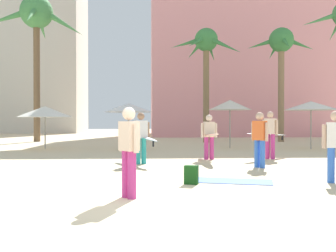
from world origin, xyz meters
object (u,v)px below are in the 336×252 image
person_mid_left (141,136)px  cafe_umbrella_5 (45,112)px  person_near_right (269,133)px  palm_tree_far_right (281,49)px  person_far_right (336,144)px  cafe_umbrella_1 (311,106)px  backpack (191,175)px  person_mid_center (210,135)px  palm_tree_left (36,21)px  person_far_left (129,148)px  cafe_umbrella_4 (129,108)px  cafe_umbrella_2 (230,105)px  palm_tree_center (206,50)px  person_near_left (260,137)px  beach_towel (231,181)px

person_mid_left → cafe_umbrella_5: bearing=14.0°
person_mid_left → person_near_right: (4.76, 1.47, 0.03)m
palm_tree_far_right → person_far_right: (-4.69, -17.07, -5.33)m
cafe_umbrella_1 → backpack: bearing=-124.7°
palm_tree_far_right → person_mid_center: (-6.73, -11.75, -5.33)m
palm_tree_left → person_near_right: bearing=-45.7°
palm_tree_left → person_far_left: (7.20, -19.49, -7.25)m
person_mid_center → palm_tree_left: bearing=-144.3°
person_far_left → person_far_right: bearing=-16.6°
person_near_right → person_far_right: 5.64m
backpack → person_mid_left: (-1.20, 4.16, 0.71)m
palm_tree_left → cafe_umbrella_4: bearing=-49.2°
person_mid_center → person_far_left: bearing=-22.7°
cafe_umbrella_2 → palm_tree_left: bearing=150.0°
cafe_umbrella_2 → person_near_right: 5.74m
person_mid_left → palm_tree_far_right: bearing=-57.5°
palm_tree_center → person_mid_left: size_ratio=2.94×
palm_tree_left → person_mid_center: 17.59m
person_far_left → palm_tree_far_right: bearing=29.0°
palm_tree_far_right → person_mid_left: palm_tree_far_right is taller
cafe_umbrella_2 → cafe_umbrella_5: 9.37m
cafe_umbrella_1 → cafe_umbrella_4: 9.13m
palm_tree_left → person_mid_left: palm_tree_left is taller
cafe_umbrella_1 → cafe_umbrella_2: 4.02m
cafe_umbrella_4 → person_mid_left: bearing=-83.4°
cafe_umbrella_1 → person_mid_left: 10.54m
person_mid_left → person_near_right: bearing=-94.9°
backpack → person_mid_center: (1.26, 5.31, 0.70)m
cafe_umbrella_1 → person_mid_left: bearing=-143.4°
cafe_umbrella_4 → cafe_umbrella_5: 4.20m
cafe_umbrella_1 → person_far_right: size_ratio=1.62×
palm_tree_center → cafe_umbrella_4: palm_tree_center is taller
palm_tree_left → person_far_left: size_ratio=5.92×
cafe_umbrella_5 → backpack: (6.09, -10.89, -1.67)m
palm_tree_center → person_near_left: bearing=-91.8°
person_near_right → backpack: bearing=7.5°
palm_tree_center → person_far_right: palm_tree_center is taller
palm_tree_center → person_mid_center: (-1.56, -11.22, -5.13)m
beach_towel → palm_tree_center: bearing=83.5°
person_far_right → person_far_left: person_far_left is taller
cafe_umbrella_2 → person_mid_center: (-2.01, -5.90, -1.34)m
cafe_umbrella_5 → palm_tree_far_right: bearing=23.7°
palm_tree_far_right → person_far_left: (-9.31, -18.55, -5.31)m
cafe_umbrella_1 → person_far_right: cafe_umbrella_1 is taller
palm_tree_far_right → person_mid_left: (-9.19, -12.91, -5.31)m
person_near_left → person_near_right: bearing=29.9°
palm_tree_center → person_near_right: (0.74, -10.91, -5.08)m
person_mid_left → person_far_left: (-0.12, -5.64, -0.00)m
palm_tree_far_right → beach_towel: size_ratio=4.08×
person_far_right → palm_tree_far_right: bearing=4.3°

